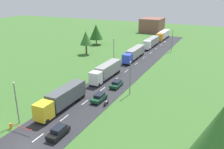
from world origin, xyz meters
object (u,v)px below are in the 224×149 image
at_px(car_lead, 58,132).
at_px(truck_fourth, 151,42).
at_px(truck_lead, 62,98).
at_px(lamppost_second, 130,76).
at_px(truck_second, 106,71).
at_px(lamppost_lead, 16,101).
at_px(truck_third, 134,53).
at_px(car_second, 99,97).
at_px(lamppost_fourth, 172,39).
at_px(truck_fifth, 163,35).
at_px(motorcycle_courier, 106,103).
at_px(tree_pine, 96,32).
at_px(tree_birch, 221,134).
at_px(distant_building, 152,25).
at_px(tree_maple, 86,38).
at_px(car_third, 116,84).
at_px(barrier_gate, 14,127).
at_px(lamppost_third, 114,50).

bearing_deg(car_lead, truck_fourth, 94.49).
distance_m(truck_lead, lamppost_second, 14.68).
distance_m(truck_second, lamppost_lead, 25.42).
bearing_deg(truck_lead, car_lead, -57.34).
xyz_separation_m(truck_third, car_second, (4.62, -31.69, -1.22)).
xyz_separation_m(car_second, lamppost_second, (4.25, 5.78, 3.28)).
distance_m(truck_fourth, lamppost_fourth, 9.59).
height_order(truck_fifth, motorcycle_courier, truck_fifth).
height_order(car_second, tree_pine, tree_pine).
height_order(lamppost_lead, tree_birch, tree_birch).
xyz_separation_m(car_lead, distant_building, (-15.61, 100.09, 2.65)).
height_order(truck_third, lamppost_second, lamppost_second).
distance_m(truck_fourth, motorcycle_courier, 52.39).
bearing_deg(tree_maple, motorcycle_courier, -53.14).
bearing_deg(car_lead, motorcycle_courier, 81.63).
height_order(truck_lead, lamppost_fourth, lamppost_fourth).
bearing_deg(motorcycle_courier, tree_birch, -32.03).
distance_m(lamppost_fourth, tree_pine, 30.17).
height_order(motorcycle_courier, distant_building, distant_building).
xyz_separation_m(lamppost_second, tree_pine, (-30.52, 40.00, 1.02)).
xyz_separation_m(car_third, tree_maple, (-21.81, 22.57, 4.78)).
xyz_separation_m(barrier_gate, lamppost_lead, (-1.00, 1.93, 3.48)).
bearing_deg(tree_birch, lamppost_lead, 179.10).
relative_size(truck_fifth, car_lead, 3.67).
xyz_separation_m(truck_second, lamppost_third, (-3.64, 12.08, 2.31)).
distance_m(truck_third, distant_building, 56.01).
relative_size(motorcycle_courier, tree_pine, 0.24).
distance_m(truck_lead, truck_fifth, 73.47).
height_order(truck_fourth, tree_pine, tree_pine).
relative_size(truck_third, car_third, 3.50).
relative_size(lamppost_third, lamppost_fourth, 0.97).
distance_m(car_third, distant_building, 80.03).
xyz_separation_m(barrier_gate, tree_birch, (29.12, 1.46, 6.10)).
height_order(truck_third, car_lead, truck_third).
bearing_deg(truck_lead, lamppost_lead, -115.01).
bearing_deg(truck_fifth, lamppost_lead, -92.55).
height_order(truck_fourth, tree_birch, tree_birch).
bearing_deg(truck_fifth, tree_maple, -115.09).
xyz_separation_m(truck_second, truck_fifth, (0.05, 55.77, -0.01)).
xyz_separation_m(truck_second, car_second, (4.52, -11.94, -1.32)).
bearing_deg(lamppost_third, car_lead, -77.27).
relative_size(motorcycle_courier, tree_birch, 0.19).
distance_m(truck_fourth, distant_building, 37.43).
xyz_separation_m(truck_lead, car_lead, (4.92, -7.67, -1.32)).
bearing_deg(motorcycle_courier, distant_building, 101.22).
bearing_deg(truck_third, distant_building, 101.01).
distance_m(truck_third, barrier_gate, 46.85).
bearing_deg(truck_third, tree_birch, -59.51).
distance_m(truck_fifth, lamppost_fourth, 22.14).
distance_m(truck_fifth, tree_birch, 85.68).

